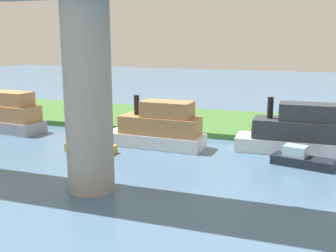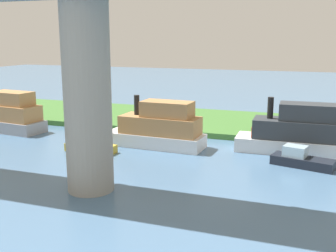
% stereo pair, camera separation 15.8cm
% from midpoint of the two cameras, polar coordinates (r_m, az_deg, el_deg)
% --- Properties ---
extents(ground_plane, '(160.00, 160.00, 0.00)m').
position_cam_midpoint_polar(ground_plane, '(36.88, 0.25, -1.31)').
color(ground_plane, '#4C7093').
extents(grassy_bank, '(80.00, 12.00, 0.50)m').
position_cam_midpoint_polar(grassy_bank, '(42.39, 2.97, 0.80)').
color(grassy_bank, '#427533').
rests_on(grassy_bank, ground).
extents(bridge_pylon, '(2.65, 2.65, 10.83)m').
position_cam_midpoint_polar(bridge_pylon, '(22.98, -11.01, 4.01)').
color(bridge_pylon, '#9E998E').
rests_on(bridge_pylon, ground).
extents(person_on_bank, '(0.39, 0.39, 1.39)m').
position_cam_midpoint_polar(person_on_bank, '(40.07, -2.24, 1.53)').
color(person_on_bank, '#2D334C').
rests_on(person_on_bank, grassy_bank).
extents(mooring_post, '(0.20, 0.20, 0.97)m').
position_cam_midpoint_polar(mooring_post, '(36.15, 13.29, -0.31)').
color(mooring_post, brown).
rests_on(mooring_post, grassy_bank).
extents(motorboat_red, '(8.13, 3.01, 4.10)m').
position_cam_midpoint_polar(motorboat_red, '(32.77, -1.25, -0.30)').
color(motorboat_red, white).
rests_on(motorboat_red, ground).
extents(riverboat_paddlewheel, '(8.35, 3.59, 4.14)m').
position_cam_midpoint_polar(riverboat_paddlewheel, '(41.32, -21.55, 1.47)').
color(riverboat_paddlewheel, '#99999E').
rests_on(riverboat_paddlewheel, ground).
extents(skiff_small, '(4.07, 1.72, 1.32)m').
position_cam_midpoint_polar(skiff_small, '(32.03, -10.82, -2.74)').
color(skiff_small, gold).
rests_on(skiff_small, ground).
extents(pontoon_yellow, '(4.38, 2.43, 1.38)m').
position_cam_midpoint_polar(pontoon_yellow, '(29.42, 18.25, -4.44)').
color(pontoon_yellow, '#1E232D').
rests_on(pontoon_yellow, ground).
extents(houseboat_blue, '(8.30, 2.95, 4.21)m').
position_cam_midpoint_polar(houseboat_blue, '(32.49, 17.52, -0.91)').
color(houseboat_blue, white).
rests_on(houseboat_blue, ground).
extents(marker_buoy, '(0.50, 0.50, 0.50)m').
position_cam_midpoint_polar(marker_buoy, '(25.83, -10.66, -6.89)').
color(marker_buoy, orange).
rests_on(marker_buoy, ground).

